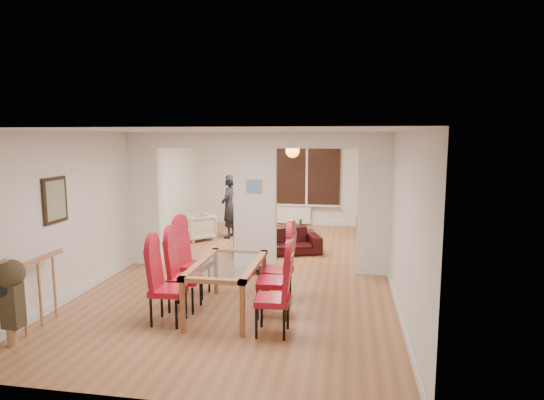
% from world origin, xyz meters
% --- Properties ---
extents(floor, '(5.00, 9.00, 0.01)m').
position_xyz_m(floor, '(0.00, 0.00, 0.00)').
color(floor, '#9A633E').
rests_on(floor, ground).
extents(room_walls, '(5.00, 9.00, 2.60)m').
position_xyz_m(room_walls, '(0.00, 0.00, 1.30)').
color(room_walls, silver).
rests_on(room_walls, floor).
extents(divider_wall, '(5.00, 0.18, 2.60)m').
position_xyz_m(divider_wall, '(0.00, 0.00, 1.30)').
color(divider_wall, white).
rests_on(divider_wall, floor).
extents(bay_window_blinds, '(3.00, 0.08, 1.80)m').
position_xyz_m(bay_window_blinds, '(0.00, 4.44, 1.50)').
color(bay_window_blinds, black).
rests_on(bay_window_blinds, room_walls).
extents(radiator, '(1.40, 0.08, 0.50)m').
position_xyz_m(radiator, '(0.00, 4.40, 0.30)').
color(radiator, white).
rests_on(radiator, floor).
extents(pendant_light, '(0.36, 0.36, 0.36)m').
position_xyz_m(pendant_light, '(0.30, 3.30, 2.15)').
color(pendant_light, orange).
rests_on(pendant_light, room_walls).
extents(stair_newel, '(0.40, 1.20, 1.10)m').
position_xyz_m(stair_newel, '(-2.25, -3.20, 0.55)').
color(stair_newel, '#AA774E').
rests_on(stair_newel, floor).
extents(wall_poster, '(0.04, 0.52, 0.67)m').
position_xyz_m(wall_poster, '(-2.47, -2.40, 1.60)').
color(wall_poster, gray).
rests_on(wall_poster, room_walls).
extents(pillar_photo, '(0.30, 0.03, 0.25)m').
position_xyz_m(pillar_photo, '(0.00, -0.10, 1.60)').
color(pillar_photo, '#4C8CD8').
rests_on(pillar_photo, divider_wall).
extents(dining_table, '(0.89, 1.58, 0.74)m').
position_xyz_m(dining_table, '(0.06, -2.25, 0.37)').
color(dining_table, '#965D37').
rests_on(dining_table, floor).
extents(dining_chair_la, '(0.46, 0.46, 1.08)m').
position_xyz_m(dining_chair_la, '(-0.64, -2.73, 0.54)').
color(dining_chair_la, maroon).
rests_on(dining_chair_la, floor).
extents(dining_chair_lb, '(0.46, 0.46, 1.09)m').
position_xyz_m(dining_chair_lb, '(-0.59, -2.22, 0.54)').
color(dining_chair_lb, maroon).
rests_on(dining_chair_lb, floor).
extents(dining_chair_lc, '(0.52, 0.52, 1.13)m').
position_xyz_m(dining_chair_lc, '(-0.66, -1.64, 0.57)').
color(dining_chair_lc, maroon).
rests_on(dining_chair_lc, floor).
extents(dining_chair_ra, '(0.45, 0.45, 1.08)m').
position_xyz_m(dining_chair_ra, '(0.81, -2.84, 0.54)').
color(dining_chair_ra, maroon).
rests_on(dining_chair_ra, floor).
extents(dining_chair_rb, '(0.50, 0.50, 1.15)m').
position_xyz_m(dining_chair_rb, '(0.72, -2.23, 0.58)').
color(dining_chair_rb, maroon).
rests_on(dining_chair_rb, floor).
extents(dining_chair_rc, '(0.49, 0.49, 1.11)m').
position_xyz_m(dining_chair_rc, '(0.68, -1.66, 0.55)').
color(dining_chair_rc, maroon).
rests_on(dining_chair_rc, floor).
extents(sofa, '(1.99, 1.29, 0.54)m').
position_xyz_m(sofa, '(0.24, 1.17, 0.27)').
color(sofa, black).
rests_on(sofa, floor).
extents(armchair, '(0.98, 0.98, 0.64)m').
position_xyz_m(armchair, '(-1.89, 2.14, 0.32)').
color(armchair, beige).
rests_on(armchair, floor).
extents(person, '(0.60, 0.41, 1.57)m').
position_xyz_m(person, '(-1.18, 2.51, 0.79)').
color(person, black).
rests_on(person, floor).
extents(television, '(0.98, 0.27, 0.56)m').
position_xyz_m(television, '(2.00, 3.28, 0.28)').
color(television, black).
rests_on(television, floor).
extents(coffee_table, '(1.13, 0.76, 0.24)m').
position_xyz_m(coffee_table, '(0.38, 2.55, 0.12)').
color(coffee_table, black).
rests_on(coffee_table, floor).
extents(bottle, '(0.07, 0.07, 0.28)m').
position_xyz_m(bottle, '(0.59, 2.61, 0.38)').
color(bottle, '#143F19').
rests_on(bottle, coffee_table).
extents(bowl, '(0.23, 0.23, 0.06)m').
position_xyz_m(bowl, '(0.31, 2.56, 0.27)').
color(bowl, black).
rests_on(bowl, coffee_table).
extents(shoes, '(0.25, 0.27, 0.10)m').
position_xyz_m(shoes, '(0.09, -0.31, 0.05)').
color(shoes, black).
rests_on(shoes, floor).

